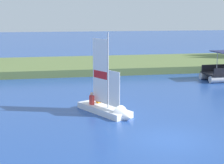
% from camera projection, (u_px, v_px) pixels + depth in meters
% --- Properties ---
extents(ground_plane, '(200.00, 200.00, 0.00)m').
position_uv_depth(ground_plane, '(168.00, 140.00, 16.85)').
color(ground_plane, '#234793').
extents(shore_bank, '(80.00, 10.75, 0.70)m').
position_uv_depth(shore_bank, '(98.00, 65.00, 38.80)').
color(shore_bank, '#5B703D').
rests_on(shore_bank, ground).
extents(sailboat, '(3.17, 4.44, 5.26)m').
position_uv_depth(sailboat, '(111.00, 109.00, 20.87)').
color(sailboat, white).
rests_on(sailboat, ground).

